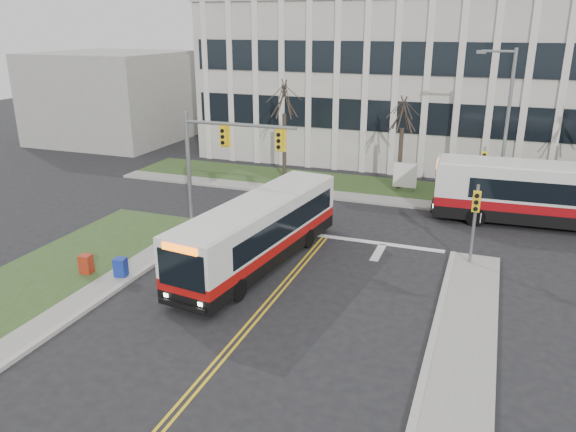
# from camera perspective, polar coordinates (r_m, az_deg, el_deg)

# --- Properties ---
(ground) EXTENTS (120.00, 120.00, 0.00)m
(ground) POSITION_cam_1_polar(r_m,az_deg,el_deg) (22.09, -2.35, -9.27)
(ground) COLOR black
(ground) RESTS_ON ground
(sidewalk_west) EXTENTS (1.20, 26.00, 0.14)m
(sidewalk_west) POSITION_cam_1_polar(r_m,az_deg,el_deg) (22.09, -25.10, -11.02)
(sidewalk_west) COLOR #9E9B93
(sidewalk_west) RESTS_ON ground
(sidewalk_cross) EXTENTS (44.00, 1.60, 0.14)m
(sidewalk_cross) POSITION_cam_1_polar(r_m,az_deg,el_deg) (34.80, 15.13, 0.95)
(sidewalk_cross) COLOR #9E9B93
(sidewalk_cross) RESTS_ON ground
(building_lawn) EXTENTS (44.00, 5.00, 0.12)m
(building_lawn) POSITION_cam_1_polar(r_m,az_deg,el_deg) (37.48, 15.58, 2.17)
(building_lawn) COLOR #31481F
(building_lawn) RESTS_ON ground
(office_building) EXTENTS (40.00, 16.00, 12.00)m
(office_building) POSITION_cam_1_polar(r_m,az_deg,el_deg) (48.19, 17.64, 12.83)
(office_building) COLOR beige
(office_building) RESTS_ON ground
(building_annex) EXTENTS (12.00, 12.00, 8.00)m
(building_annex) POSITION_cam_1_polar(r_m,az_deg,el_deg) (55.67, -17.29, 11.50)
(building_annex) COLOR #9E9B93
(building_annex) RESTS_ON ground
(mast_arm_signal) EXTENTS (6.11, 0.38, 6.20)m
(mast_arm_signal) POSITION_cam_1_polar(r_m,az_deg,el_deg) (29.02, -7.31, 6.51)
(mast_arm_signal) COLOR slate
(mast_arm_signal) RESTS_ON ground
(signal_pole_near) EXTENTS (0.34, 0.39, 3.80)m
(signal_pole_near) POSITION_cam_1_polar(r_m,az_deg,el_deg) (26.06, 18.47, 0.21)
(signal_pole_near) COLOR slate
(signal_pole_near) RESTS_ON ground
(signal_pole_far) EXTENTS (0.34, 0.39, 3.80)m
(signal_pole_far) POSITION_cam_1_polar(r_m,az_deg,el_deg) (34.25, 19.18, 4.50)
(signal_pole_far) COLOR slate
(signal_pole_far) RESTS_ON ground
(streetlight) EXTENTS (2.15, 0.25, 9.20)m
(streetlight) POSITION_cam_1_polar(r_m,az_deg,el_deg) (34.52, 21.10, 8.98)
(streetlight) COLOR slate
(streetlight) RESTS_ON ground
(directory_sign) EXTENTS (1.50, 0.12, 2.00)m
(directory_sign) POSITION_cam_1_polar(r_m,az_deg,el_deg) (36.96, 11.80, 4.04)
(directory_sign) COLOR slate
(directory_sign) RESTS_ON ground
(tree_left) EXTENTS (1.80, 1.80, 7.70)m
(tree_left) POSITION_cam_1_polar(r_m,az_deg,el_deg) (38.72, -0.38, 11.66)
(tree_left) COLOR #42352B
(tree_left) RESTS_ON ground
(tree_mid) EXTENTS (1.80, 1.80, 6.82)m
(tree_mid) POSITION_cam_1_polar(r_m,az_deg,el_deg) (36.97, 11.59, 9.95)
(tree_mid) COLOR #42352B
(tree_mid) RESTS_ON ground
(bus_main) EXTENTS (3.83, 11.41, 2.98)m
(bus_main) POSITION_cam_1_polar(r_m,az_deg,el_deg) (25.34, -2.96, -1.75)
(bus_main) COLOR silver
(bus_main) RESTS_ON ground
(bus_cross) EXTENTS (12.53, 3.30, 3.31)m
(bus_cross) POSITION_cam_1_polar(r_m,az_deg,el_deg) (33.28, 25.48, 1.77)
(bus_cross) COLOR silver
(bus_cross) RESTS_ON ground
(newspaper_box_blue) EXTENTS (0.57, 0.53, 0.95)m
(newspaper_box_blue) POSITION_cam_1_polar(r_m,az_deg,el_deg) (25.23, -16.62, -5.15)
(newspaper_box_blue) COLOR navy
(newspaper_box_blue) RESTS_ON ground
(newspaper_box_red) EXTENTS (0.54, 0.50, 0.95)m
(newspaper_box_red) POSITION_cam_1_polar(r_m,az_deg,el_deg) (26.05, -19.81, -4.72)
(newspaper_box_red) COLOR #9B2814
(newspaper_box_red) RESTS_ON ground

